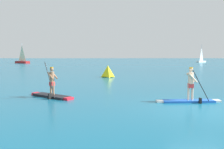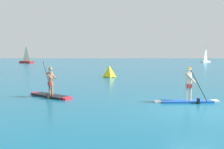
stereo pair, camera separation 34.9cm
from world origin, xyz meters
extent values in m
plane|color=#145B7A|center=(0.00, 0.00, 0.00)|extent=(440.00, 440.00, 0.00)
cube|color=black|center=(-7.41, 2.84, 0.06)|extent=(2.43, 1.98, 0.12)
cube|color=red|center=(-6.26, 2.05, 0.06)|extent=(0.53, 0.57, 0.12)
cube|color=red|center=(-8.55, 3.63, 0.06)|extent=(0.49, 0.52, 0.12)
cylinder|color=#997051|center=(-7.25, 2.73, 0.49)|extent=(0.11, 0.11, 0.73)
cylinder|color=#997051|center=(-7.43, 2.85, 0.49)|extent=(0.11, 0.11, 0.73)
cube|color=red|center=(-7.34, 2.79, 0.76)|extent=(0.34, 0.33, 0.22)
cylinder|color=#997051|center=(-7.34, 2.79, 1.15)|extent=(0.26, 0.26, 0.59)
sphere|color=#997051|center=(-7.34, 2.79, 1.58)|extent=(0.21, 0.21, 0.21)
cylinder|color=orange|center=(-7.34, 2.79, 1.68)|extent=(0.18, 0.18, 0.06)
cylinder|color=#997051|center=(-7.21, 2.89, 1.23)|extent=(0.46, 0.39, 0.43)
cylinder|color=#997051|center=(-7.38, 2.64, 1.23)|extent=(0.46, 0.39, 0.43)
cylinder|color=black|center=(-7.30, 2.22, 1.05)|extent=(0.65, 0.47, 1.94)
cube|color=black|center=(-7.30, 2.22, 0.14)|extent=(0.18, 0.21, 0.32)
cube|color=blue|center=(-0.08, 1.57, 0.05)|extent=(2.63, 0.71, 0.09)
cube|color=white|center=(1.38, 1.65, 0.05)|extent=(0.35, 0.42, 0.09)
cube|color=white|center=(-1.55, 1.49, 0.05)|extent=(0.34, 0.36, 0.09)
cylinder|color=beige|center=(0.11, 1.58, 0.51)|extent=(0.11, 0.11, 0.82)
cylinder|color=beige|center=(-0.09, 1.57, 0.51)|extent=(0.11, 0.11, 0.82)
cube|color=red|center=(0.01, 1.57, 0.83)|extent=(0.27, 0.23, 0.22)
cylinder|color=beige|center=(0.01, 1.57, 1.21)|extent=(0.26, 0.26, 0.58)
sphere|color=beige|center=(0.01, 1.57, 1.63)|extent=(0.21, 0.21, 0.21)
cylinder|color=orange|center=(0.01, 1.57, 1.73)|extent=(0.18, 0.18, 0.06)
cylinder|color=beige|center=(0.05, 1.73, 1.23)|extent=(0.47, 0.11, 0.49)
cylinder|color=beige|center=(0.07, 1.42, 1.23)|extent=(0.47, 0.11, 0.49)
cylinder|color=black|center=(0.38, 1.21, 0.89)|extent=(0.89, 0.08, 1.57)
cube|color=black|center=(0.38, 1.21, 0.11)|extent=(0.09, 0.20, 0.32)
pyramid|color=yellow|center=(-4.54, 14.82, 0.64)|extent=(1.32, 1.32, 1.29)
torus|color=olive|center=(-4.54, 14.82, 0.06)|extent=(1.33, 1.33, 0.12)
cube|color=#A51E1E|center=(-32.95, 60.57, 0.35)|extent=(5.69, 4.63, 0.70)
cylinder|color=#B2B2B7|center=(-32.95, 60.57, 3.51)|extent=(0.12, 0.12, 5.61)
pyramid|color=beige|center=(-32.95, 60.57, 3.26)|extent=(2.25, 1.49, 4.92)
cube|color=white|center=(27.23, 70.23, 0.30)|extent=(4.22, 3.61, 0.61)
cylinder|color=#B2B2B7|center=(27.23, 70.23, 3.50)|extent=(0.12, 0.12, 5.79)
pyramid|color=white|center=(27.23, 70.23, 3.08)|extent=(1.48, 1.49, 4.74)
camera|label=1|loc=(-3.84, -9.59, 2.32)|focal=35.72mm
camera|label=2|loc=(-3.49, -9.58, 2.32)|focal=35.72mm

